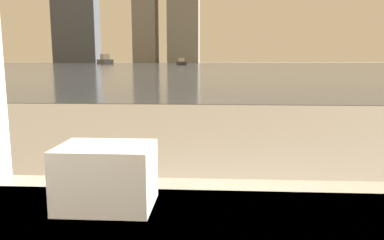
{
  "coord_description": "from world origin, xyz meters",
  "views": [
    {
      "loc": [
        0.09,
        -0.15,
        0.85
      ],
      "look_at": [
        -0.05,
        2.19,
        0.47
      ],
      "focal_mm": 35.0,
      "sensor_mm": 36.0,
      "label": 1
    }
  ],
  "objects": [
    {
      "name": "harbor_boat_2",
      "position": [
        -21.94,
        74.81,
        0.72
      ],
      "size": [
        4.47,
        5.55,
        2.03
      ],
      "color": "#4C4C51",
      "rests_on": "harbor_water"
    },
    {
      "name": "harbor_water",
      "position": [
        0.0,
        62.0,
        0.01
      ],
      "size": [
        180.0,
        110.0,
        0.01
      ],
      "color": "slate",
      "rests_on": "ground_plane"
    },
    {
      "name": "towel_stack",
      "position": [
        -0.19,
        0.75,
        0.56
      ],
      "size": [
        0.24,
        0.17,
        0.16
      ],
      "color": "white",
      "rests_on": "bathtub"
    },
    {
      "name": "harbor_boat_3",
      "position": [
        -5.4,
        62.2,
        0.43
      ],
      "size": [
        1.96,
        3.33,
        1.18
      ],
      "color": "#2D2D33",
      "rests_on": "harbor_water"
    }
  ]
}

